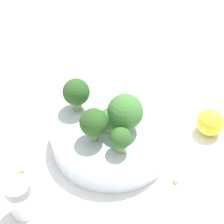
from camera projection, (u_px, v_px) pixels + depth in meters
The scene contains 14 objects.
ground_plane at pixel (112, 143), 0.65m from camera, with size 3.00×3.00×0.00m, color white.
bowl at pixel (112, 135), 0.63m from camera, with size 0.21×0.21×0.04m, color silver.
broccoli_floret_0 at pixel (125, 112), 0.59m from camera, with size 0.06×0.06×0.07m.
broccoli_floret_1 at pixel (107, 119), 0.59m from camera, with size 0.03×0.03×0.04m.
broccoli_floret_2 at pixel (94, 123), 0.57m from camera, with size 0.04×0.04×0.06m.
broccoli_floret_3 at pixel (121, 139), 0.56m from camera, with size 0.03×0.03×0.05m.
broccoli_floret_4 at pixel (76, 93), 0.62m from camera, with size 0.05×0.05×0.06m.
pepper_shaker at pixel (20, 199), 0.53m from camera, with size 0.04×0.04×0.07m.
lemon_wedge at pixel (210, 122), 0.65m from camera, with size 0.05×0.05×0.05m, color yellow.
almond_crumb_0 at pixel (118, 97), 0.72m from camera, with size 0.01×0.01×0.01m, color tan.
almond_crumb_1 at pixel (14, 180), 0.59m from camera, with size 0.01×0.00×0.01m, color olive.
almond_crumb_2 at pixel (20, 171), 0.60m from camera, with size 0.01×0.01×0.01m, color #AD7F4C.
almond_crumb_3 at pixel (175, 181), 0.59m from camera, with size 0.01×0.01×0.01m, color #AD7F4C.
almond_crumb_4 at pixel (129, 90), 0.74m from camera, with size 0.01×0.00×0.01m, color olive.
Camera 1 is at (-0.20, 0.36, 0.50)m, focal length 60.00 mm.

